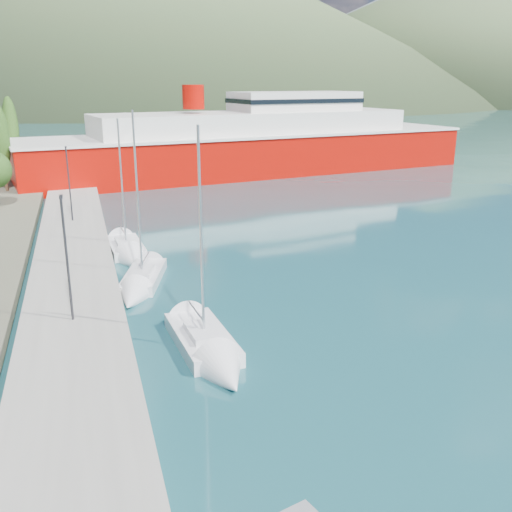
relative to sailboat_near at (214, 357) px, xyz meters
name	(u,v)px	position (x,y,z in m)	size (l,w,h in m)	color
ground	(115,137)	(3.14, 109.93, -0.30)	(1400.00, 1400.00, 0.00)	#1A4D54
quay	(73,262)	(-5.86, 15.93, 0.10)	(5.00, 88.00, 0.80)	gray
hills_far	(212,16)	(141.73, 608.66, 77.09)	(1480.00, 900.00, 180.00)	slate
hills_near	(238,21)	(101.19, 362.43, 48.88)	(1010.00, 520.00, 115.00)	#465A36
lamp_posts	(67,255)	(-5.86, 4.93, 3.78)	(0.15, 43.54, 6.06)	#2D2D33
sailboat_near	(214,357)	(0.00, 0.00, 0.00)	(2.86, 7.85, 11.07)	silver
sailboat_mid	(138,288)	(-2.26, 9.96, -0.02)	(4.19, 7.99, 11.13)	silver
sailboat_far	(129,254)	(-2.13, 16.90, -0.01)	(2.67, 7.15, 10.33)	silver
ferry	(255,145)	(17.78, 51.63, 3.37)	(61.98, 22.49, 12.06)	#A10902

